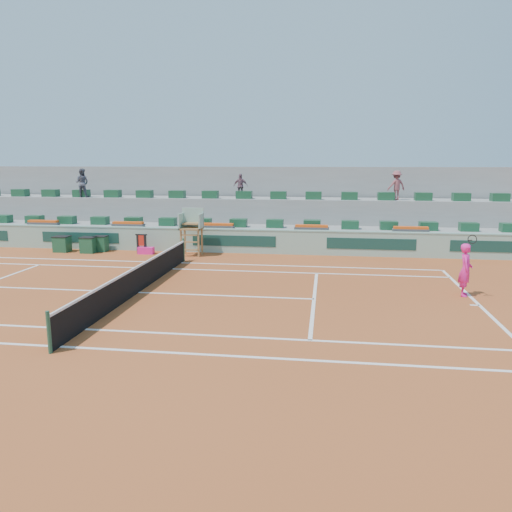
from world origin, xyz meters
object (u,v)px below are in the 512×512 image
at_px(drink_cooler_a, 101,244).
at_px(tennis_player, 466,270).
at_px(player_bag, 146,251).
at_px(umpire_chair, 192,225).

relative_size(drink_cooler_a, tennis_player, 0.37).
height_order(player_bag, tennis_player, tennis_player).
bearing_deg(player_bag, umpire_chair, 0.36).
height_order(drink_cooler_a, tennis_player, tennis_player).
relative_size(umpire_chair, drink_cooler_a, 2.86).
bearing_deg(umpire_chair, tennis_player, -28.19).
relative_size(player_bag, tennis_player, 0.36).
bearing_deg(drink_cooler_a, player_bag, -8.13).
relative_size(player_bag, drink_cooler_a, 0.96).
height_order(umpire_chair, tennis_player, umpire_chair).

